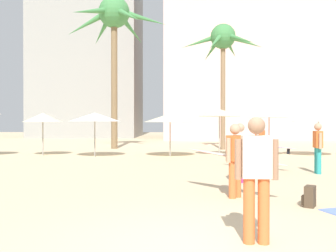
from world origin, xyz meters
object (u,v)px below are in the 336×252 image
(backpack, at_px, (309,197))
(person_far_left, at_px, (256,174))
(cafe_umbrella_2, at_px, (219,113))
(person_far_right, at_px, (318,146))
(palm_tree_far_left, at_px, (114,23))
(person_mid_left, at_px, (259,145))
(cafe_umbrella_4, at_px, (170,118))
(cafe_umbrella_5, at_px, (269,114))
(person_mid_right, at_px, (240,150))
(cafe_umbrella_3, at_px, (43,117))
(cafe_umbrella_0, at_px, (319,117))
(person_near_left, at_px, (234,157))
(cafe_umbrella_7, at_px, (95,117))
(palm_tree_left, at_px, (223,44))

(backpack, bearing_deg, person_far_left, 86.28)
(cafe_umbrella_2, xyz_separation_m, person_far_right, (2.49, -6.43, -1.28))
(palm_tree_far_left, bearing_deg, person_mid_left, -56.65)
(cafe_umbrella_4, height_order, cafe_umbrella_5, cafe_umbrella_5)
(cafe_umbrella_4, distance_m, person_mid_right, 8.13)
(palm_tree_far_left, relative_size, person_far_right, 5.90)
(cafe_umbrella_3, height_order, person_far_left, cafe_umbrella_3)
(backpack, xyz_separation_m, person_far_right, (2.01, 4.75, 0.71))
(cafe_umbrella_0, height_order, cafe_umbrella_2, cafe_umbrella_2)
(cafe_umbrella_5, relative_size, person_near_left, 1.13)
(person_mid_right, bearing_deg, cafe_umbrella_4, 149.39)
(person_far_left, bearing_deg, person_far_right, 156.20)
(cafe_umbrella_7, distance_m, person_mid_left, 8.64)
(cafe_umbrella_2, bearing_deg, person_mid_left, -82.70)
(cafe_umbrella_2, distance_m, cafe_umbrella_5, 2.53)
(backpack, height_order, person_near_left, person_near_left)
(palm_tree_left, distance_m, cafe_umbrella_4, 7.55)
(cafe_umbrella_2, xyz_separation_m, cafe_umbrella_3, (-9.06, -0.10, -0.24))
(cafe_umbrella_3, xyz_separation_m, cafe_umbrella_5, (11.59, 0.13, 0.18))
(person_near_left, distance_m, person_far_left, 3.19)
(person_mid_right, bearing_deg, person_far_right, 77.88)
(person_mid_right, bearing_deg, backpack, -28.31)
(backpack, distance_m, person_mid_left, 5.52)
(cafe_umbrella_7, bearing_deg, cafe_umbrella_5, 4.85)
(cafe_umbrella_3, xyz_separation_m, person_far_right, (11.55, -6.33, -1.04))
(cafe_umbrella_0, height_order, person_near_left, cafe_umbrella_0)
(person_near_left, xyz_separation_m, person_far_left, (-0.20, -3.18, 0.06))
(person_mid_left, relative_size, person_far_left, 1.33)
(palm_tree_left, relative_size, person_far_left, 4.48)
(palm_tree_far_left, xyz_separation_m, cafe_umbrella_2, (6.24, -4.89, -6.00))
(palm_tree_left, height_order, person_far_left, palm_tree_left)
(backpack, bearing_deg, person_far_right, -81.87)
(backpack, bearing_deg, person_mid_right, -41.55)
(cafe_umbrella_3, relative_size, cafe_umbrella_7, 0.85)
(cafe_umbrella_5, height_order, backpack, cafe_umbrella_5)
(cafe_umbrella_2, xyz_separation_m, backpack, (0.48, -11.18, -1.99))
(cafe_umbrella_4, relative_size, person_far_right, 1.59)
(cafe_umbrella_4, height_order, person_far_right, cafe_umbrella_4)
(cafe_umbrella_2, bearing_deg, cafe_umbrella_7, -173.46)
(person_mid_left, bearing_deg, cafe_umbrella_7, -2.52)
(cafe_umbrella_0, xyz_separation_m, person_near_left, (-5.85, -10.16, -1.08))
(person_mid_right, bearing_deg, cafe_umbrella_5, 115.00)
(cafe_umbrella_5, xyz_separation_m, person_far_left, (-3.60, -13.44, -1.17))
(palm_tree_far_left, relative_size, cafe_umbrella_2, 4.14)
(palm_tree_far_left, bearing_deg, cafe_umbrella_0, -23.83)
(cafe_umbrella_0, distance_m, cafe_umbrella_5, 2.47)
(palm_tree_left, relative_size, cafe_umbrella_4, 2.98)
(cafe_umbrella_5, bearing_deg, person_far_right, -90.35)
(palm_tree_far_left, relative_size, cafe_umbrella_5, 3.91)
(person_mid_right, bearing_deg, cafe_umbrella_2, 131.50)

